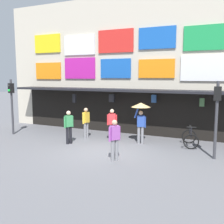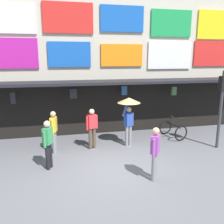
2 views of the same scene
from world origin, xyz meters
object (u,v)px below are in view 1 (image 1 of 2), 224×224
at_px(traffic_light_near, 11,98).
at_px(pedestrian_with_umbrella, 141,111).
at_px(traffic_light_far, 217,107).
at_px(bicycle_parked, 190,138).
at_px(pedestrian_in_black, 115,138).
at_px(pedestrian_in_yellow, 86,121).
at_px(pedestrian_in_blue, 112,123).
at_px(pedestrian_in_green, 69,125).

bearing_deg(traffic_light_near, pedestrian_with_umbrella, 8.12).
xyz_separation_m(traffic_light_far, pedestrian_with_umbrella, (-3.57, 1.05, -0.50)).
xyz_separation_m(traffic_light_far, bicycle_parked, (-1.22, 1.60, -1.75)).
bearing_deg(pedestrian_in_black, pedestrian_with_umbrella, 88.96).
distance_m(traffic_light_far, pedestrian_in_yellow, 6.82).
bearing_deg(pedestrian_in_blue, pedestrian_with_umbrella, 1.24).
distance_m(traffic_light_far, pedestrian_in_blue, 5.36).
bearing_deg(bicycle_parked, pedestrian_in_yellow, -172.83).
bearing_deg(pedestrian_in_blue, traffic_light_far, -11.20).
xyz_separation_m(traffic_light_far, pedestrian_in_yellow, (-6.65, 0.91, -1.19)).
distance_m(pedestrian_in_black, pedestrian_in_green, 3.53).
height_order(traffic_light_near, pedestrian_in_black, traffic_light_near).
bearing_deg(traffic_light_far, pedestrian_in_black, -151.18).
bearing_deg(pedestrian_in_blue, pedestrian_in_green, -138.27).
xyz_separation_m(traffic_light_near, pedestrian_in_green, (4.24, -0.47, -1.19)).
height_order(pedestrian_with_umbrella, pedestrian_in_blue, pedestrian_with_umbrella).
xyz_separation_m(pedestrian_with_umbrella, pedestrian_in_blue, (-1.56, -0.03, -0.69)).
bearing_deg(bicycle_parked, traffic_light_near, -170.68).
distance_m(traffic_light_near, pedestrian_in_blue, 6.14).
distance_m(pedestrian_in_yellow, pedestrian_with_umbrella, 3.16).
height_order(pedestrian_in_black, pedestrian_in_yellow, same).
height_order(traffic_light_far, pedestrian_in_black, traffic_light_far).
xyz_separation_m(traffic_light_near, pedestrian_in_black, (7.44, -1.97, -1.19)).
distance_m(traffic_light_near, bicycle_parked, 10.12).
relative_size(traffic_light_far, pedestrian_in_green, 1.90).
distance_m(traffic_light_far, bicycle_parked, 2.66).
xyz_separation_m(pedestrian_in_yellow, pedestrian_with_umbrella, (3.08, 0.14, 0.69)).
distance_m(traffic_light_near, pedestrian_with_umbrella, 7.59).
bearing_deg(pedestrian_in_black, pedestrian_in_blue, 116.64).
xyz_separation_m(bicycle_parked, pedestrian_in_green, (-5.59, -2.09, 0.55)).
height_order(bicycle_parked, pedestrian_in_blue, pedestrian_in_blue).
bearing_deg(pedestrian_with_umbrella, pedestrian_in_green, -154.67).
xyz_separation_m(traffic_light_near, pedestrian_with_umbrella, (7.49, 1.07, -0.50)).
height_order(pedestrian_in_yellow, pedestrian_with_umbrella, pedestrian_with_umbrella).
bearing_deg(traffic_light_far, bicycle_parked, 127.48).
height_order(bicycle_parked, pedestrian_in_yellow, pedestrian_in_yellow).
bearing_deg(pedestrian_in_black, pedestrian_in_green, 154.83).
relative_size(pedestrian_in_black, pedestrian_in_green, 1.00).
distance_m(pedestrian_in_yellow, pedestrian_in_blue, 1.52).
height_order(pedestrian_in_black, pedestrian_with_umbrella, pedestrian_with_umbrella).
height_order(pedestrian_in_green, pedestrian_with_umbrella, pedestrian_with_umbrella).
relative_size(pedestrian_with_umbrella, pedestrian_in_blue, 1.24).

